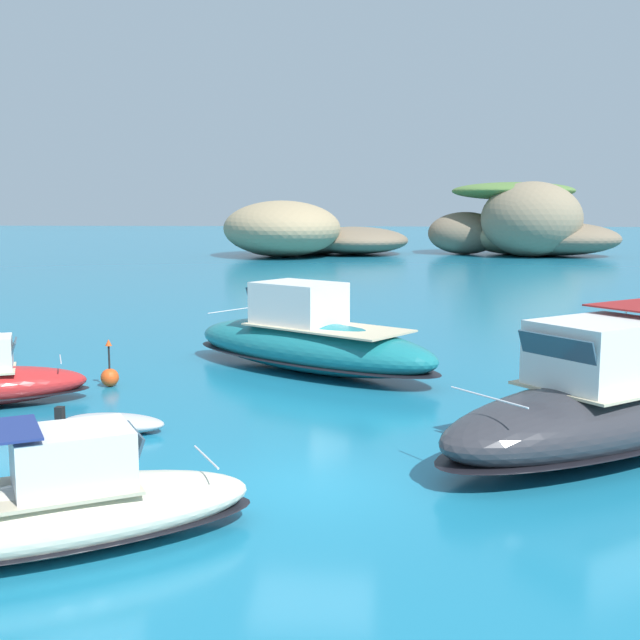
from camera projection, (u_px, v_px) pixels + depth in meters
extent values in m
plane|color=#197093|center=(312.00, 486.00, 15.99)|extent=(400.00, 400.00, 0.00)
ellipsoid|color=#84755B|center=(531.00, 219.00, 87.02)|extent=(14.20, 14.58, 8.15)
ellipsoid|color=#9E8966|center=(511.00, 235.00, 92.09)|extent=(14.28, 14.37, 4.42)
ellipsoid|color=#756651|center=(548.00, 238.00, 89.38)|extent=(19.63, 18.28, 3.82)
ellipsoid|color=#84755B|center=(520.00, 222.00, 96.10)|extent=(11.91, 11.71, 7.16)
ellipsoid|color=#756651|center=(465.00, 233.00, 91.68)|extent=(8.65, 6.74, 4.82)
ellipsoid|color=#517538|center=(513.00, 191.00, 90.69)|extent=(13.78, 12.52, 1.99)
ellipsoid|color=#9E8966|center=(282.00, 229.00, 87.70)|extent=(16.92, 19.92, 6.09)
ellipsoid|color=#756651|center=(353.00, 240.00, 92.67)|extent=(15.50, 17.50, 3.13)
ellipsoid|color=#756651|center=(318.00, 240.00, 92.72)|extent=(15.85, 17.29, 3.10)
ellipsoid|color=#9E8966|center=(288.00, 234.00, 92.52)|extent=(7.82, 8.07, 4.67)
ellipsoid|color=#756651|center=(277.00, 245.00, 88.05)|extent=(9.10, 7.90, 2.54)
ellipsoid|color=#2D2D33|center=(612.00, 414.00, 18.21)|extent=(9.89, 8.58, 1.72)
ellipsoid|color=black|center=(611.00, 430.00, 18.26)|extent=(10.09, 8.75, 0.21)
cube|color=#C6B793|center=(635.00, 378.00, 18.52)|extent=(6.00, 5.44, 0.06)
cube|color=silver|center=(601.00, 352.00, 17.73)|extent=(3.55, 3.42, 1.42)
cube|color=#2D4756|center=(557.00, 352.00, 16.93)|extent=(1.45, 1.76, 0.75)
cylinder|color=silver|center=(488.00, 397.00, 15.95)|extent=(1.32, 1.71, 0.04)
cylinder|color=silver|center=(625.00, 334.00, 19.83)|extent=(0.03, 0.03, 1.62)
ellipsoid|color=beige|center=(54.00, 517.00, 12.96)|extent=(6.70, 4.95, 1.12)
ellipsoid|color=black|center=(55.00, 532.00, 12.99)|extent=(6.83, 5.05, 0.13)
cube|color=#C6B793|center=(20.00, 493.00, 12.68)|extent=(3.98, 3.24, 0.06)
cube|color=silver|center=(73.00, 457.00, 12.96)|extent=(2.28, 2.11, 0.92)
cube|color=#2D4756|center=(131.00, 444.00, 13.34)|extent=(0.82, 1.23, 0.49)
cylinder|color=silver|center=(206.00, 457.00, 13.94)|extent=(0.71, 1.22, 0.04)
cube|color=#2D4756|center=(13.00, 348.00, 22.49)|extent=(0.70, 1.23, 0.48)
cylinder|color=silver|center=(61.00, 359.00, 22.96)|extent=(0.57, 1.25, 0.04)
ellipsoid|color=#19727A|center=(310.00, 346.00, 27.01)|extent=(9.86, 8.11, 1.69)
ellipsoid|color=black|center=(310.00, 357.00, 27.06)|extent=(10.06, 8.27, 0.20)
cube|color=#C6B793|center=(327.00, 327.00, 26.44)|extent=(5.93, 5.20, 0.06)
cube|color=silver|center=(299.00, 303.00, 27.11)|extent=(3.47, 3.30, 1.39)
cube|color=#2D4756|center=(268.00, 296.00, 27.98)|extent=(1.36, 1.77, 0.74)
cylinder|color=silver|center=(229.00, 311.00, 29.30)|extent=(1.22, 1.73, 0.04)
ellipsoid|color=#B2B2B2|center=(113.00, 423.00, 19.80)|extent=(2.67, 1.27, 0.44)
cube|color=#9E998E|center=(113.00, 421.00, 19.79)|extent=(1.86, 0.73, 0.06)
cube|color=black|center=(60.00, 414.00, 19.98)|extent=(0.21, 0.21, 0.36)
sphere|color=#E54C19|center=(110.00, 378.00, 24.75)|extent=(0.56, 0.56, 0.56)
cylinder|color=black|center=(109.00, 362.00, 24.68)|extent=(0.06, 0.06, 1.00)
cone|color=#E54C19|center=(108.00, 343.00, 24.60)|extent=(0.20, 0.20, 0.20)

